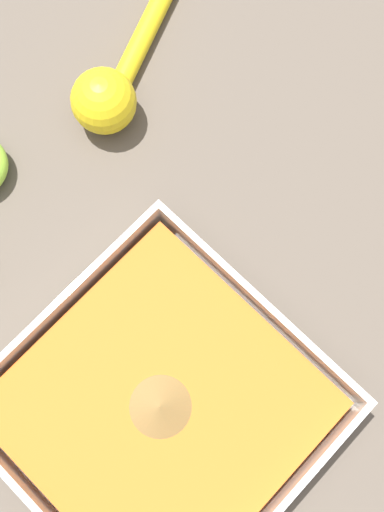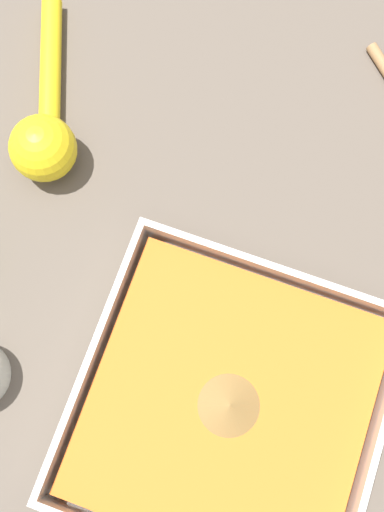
% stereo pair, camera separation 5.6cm
% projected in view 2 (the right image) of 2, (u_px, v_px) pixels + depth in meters
% --- Properties ---
extents(ground_plane, '(4.00, 4.00, 0.00)m').
position_uv_depth(ground_plane, '(210.00, 429.00, 0.55)').
color(ground_plane, brown).
extents(square_dish, '(0.26, 0.26, 0.06)m').
position_uv_depth(square_dish, '(228.00, 405.00, 0.54)').
color(square_dish, silver).
rests_on(square_dish, ground_plane).
extents(lemon_squeezer, '(0.20, 0.11, 0.07)m').
position_uv_depth(lemon_squeezer, '(45.00, 131.00, 0.59)').
color(lemon_squeezer, yellow).
rests_on(lemon_squeezer, ground_plane).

